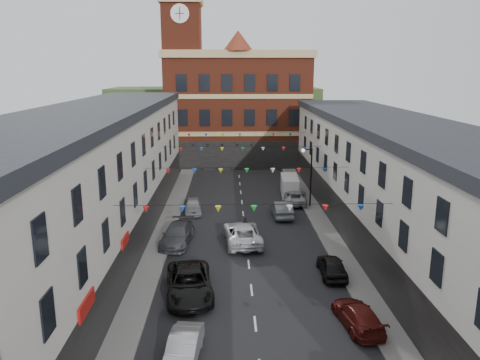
{
  "coord_description": "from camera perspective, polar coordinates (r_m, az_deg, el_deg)",
  "views": [
    {
      "loc": [
        -1.44,
        -30.97,
        13.55
      ],
      "look_at": [
        -0.43,
        7.17,
        4.48
      ],
      "focal_mm": 35.0,
      "sensor_mm": 36.0,
      "label": 1
    }
  ],
  "objects": [
    {
      "name": "car_left_d",
      "position": [
        37.62,
        -7.67,
        -6.61
      ],
      "size": [
        2.7,
        5.49,
        1.54
      ],
      "primitive_type": "imported",
      "rotation": [
        0.0,
        0.0,
        -0.11
      ],
      "color": "#404248",
      "rests_on": "ground"
    },
    {
      "name": "pavement_right",
      "position": [
        36.58,
        11.91,
        -8.54
      ],
      "size": [
        1.8,
        64.0,
        0.15
      ],
      "primitive_type": "cube",
      "color": "#605E5B",
      "rests_on": "ground"
    },
    {
      "name": "ground",
      "position": [
        33.84,
        1.07,
        -10.23
      ],
      "size": [
        160.0,
        160.0,
        0.0
      ],
      "primitive_type": "plane",
      "color": "black",
      "rests_on": "ground"
    },
    {
      "name": "car_left_e",
      "position": [
        45.37,
        -5.77,
        -3.14
      ],
      "size": [
        2.0,
        4.25,
        1.41
      ],
      "primitive_type": "imported",
      "rotation": [
        0.0,
        0.0,
        0.09
      ],
      "color": "gray",
      "rests_on": "ground"
    },
    {
      "name": "white_van",
      "position": [
        51.83,
        6.05,
        -0.69
      ],
      "size": [
        2.07,
        4.72,
        2.04
      ],
      "primitive_type": "cube",
      "rotation": [
        0.0,
        0.0,
        -0.07
      ],
      "color": "silver",
      "rests_on": "ground"
    },
    {
      "name": "clock_tower",
      "position": [
        66.26,
        -6.99,
        14.47
      ],
      "size": [
        5.6,
        5.6,
        30.0
      ],
      "color": "maroon",
      "rests_on": "ground"
    },
    {
      "name": "pedestrian",
      "position": [
        39.24,
        0.66,
        -5.66
      ],
      "size": [
        0.63,
        0.5,
        1.5
      ],
      "primitive_type": "imported",
      "rotation": [
        0.0,
        0.0,
        -0.3
      ],
      "color": "black",
      "rests_on": "ground"
    },
    {
      "name": "distant_hill",
      "position": [
        93.4,
        -3.11,
        8.1
      ],
      "size": [
        40.0,
        14.0,
        10.0
      ],
      "primitive_type": "cube",
      "color": "#334F25",
      "rests_on": "ground"
    },
    {
      "name": "civic_building",
      "position": [
        69.15,
        -0.32,
        8.88
      ],
      "size": [
        20.6,
        13.3,
        18.5
      ],
      "color": "maroon",
      "rests_on": "ground"
    },
    {
      "name": "pavement_left",
      "position": [
        36.03,
        -10.24,
        -8.81
      ],
      "size": [
        1.8,
        64.0,
        0.15
      ],
      "primitive_type": "cube",
      "color": "#605E5B",
      "rests_on": "ground"
    },
    {
      "name": "car_left_b",
      "position": [
        23.65,
        -6.91,
        -19.74
      ],
      "size": [
        1.82,
        4.16,
        1.33
      ],
      "primitive_type": "imported",
      "rotation": [
        0.0,
        0.0,
        -0.11
      ],
      "color": "#9A9CA1",
      "rests_on": "ground"
    },
    {
      "name": "car_right_d",
      "position": [
        32.41,
        11.16,
        -10.28
      ],
      "size": [
        1.71,
        4.05,
        1.37
      ],
      "primitive_type": "imported",
      "rotation": [
        0.0,
        0.0,
        3.12
      ],
      "color": "black",
      "rests_on": "ground"
    },
    {
      "name": "moving_car",
      "position": [
        37.39,
        0.3,
        -6.52
      ],
      "size": [
        3.25,
        6.15,
        1.65
      ],
      "primitive_type": "imported",
      "rotation": [
        0.0,
        0.0,
        3.23
      ],
      "color": "silver",
      "rests_on": "ground"
    },
    {
      "name": "car_left_c",
      "position": [
        29.38,
        -6.2,
        -12.38
      ],
      "size": [
        3.4,
        6.19,
        1.64
      ],
      "primitive_type": "imported",
      "rotation": [
        0.0,
        0.0,
        0.12
      ],
      "color": "black",
      "rests_on": "ground"
    },
    {
      "name": "street_lamp",
      "position": [
        46.68,
        8.38,
        1.31
      ],
      "size": [
        1.1,
        0.36,
        6.0
      ],
      "color": "black",
      "rests_on": "ground"
    },
    {
      "name": "terrace_left",
      "position": [
        34.59,
        -18.87,
        -1.07
      ],
      "size": [
        8.4,
        56.0,
        10.7
      ],
      "color": "beige",
      "rests_on": "ground"
    },
    {
      "name": "car_right_f",
      "position": [
        48.59,
        6.76,
        -2.08
      ],
      "size": [
        2.83,
        5.12,
        1.36
      ],
      "primitive_type": "imported",
      "rotation": [
        0.0,
        0.0,
        3.02
      ],
      "color": "#9D9FA2",
      "rests_on": "ground"
    },
    {
      "name": "car_right_c",
      "position": [
        26.93,
        14.16,
        -15.73
      ],
      "size": [
        2.32,
        4.56,
        1.27
      ],
      "primitive_type": "imported",
      "rotation": [
        0.0,
        0.0,
        3.27
      ],
      "color": "#4F130F",
      "rests_on": "ground"
    },
    {
      "name": "terrace_right",
      "position": [
        35.67,
        20.3,
        -1.59
      ],
      "size": [
        8.4,
        56.0,
        9.7
      ],
      "color": "beige",
      "rests_on": "ground"
    },
    {
      "name": "car_right_e",
      "position": [
        44.19,
        5.11,
        -3.49
      ],
      "size": [
        1.77,
        4.72,
        1.54
      ],
      "primitive_type": "imported",
      "rotation": [
        0.0,
        0.0,
        3.17
      ],
      "color": "#575A60",
      "rests_on": "ground"
    }
  ]
}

